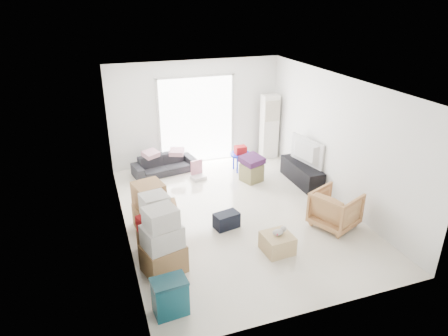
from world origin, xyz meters
name	(u,v)px	position (x,y,z in m)	size (l,w,h in m)	color
room_shell	(237,152)	(0.00, 0.00, 1.35)	(4.98, 6.48, 3.18)	white
sliding_door	(197,117)	(0.00, 2.98, 1.24)	(2.10, 0.04, 2.33)	white
ac_tower	(269,127)	(1.95, 2.65, 0.88)	(0.45, 0.30, 1.75)	white
tv_console	(302,173)	(2.00, 0.87, 0.24)	(0.42, 1.42, 0.47)	black
television	(303,161)	(2.00, 0.87, 0.54)	(1.09, 0.63, 0.14)	black
sofa	(164,162)	(-1.01, 2.50, 0.31)	(1.58, 0.46, 0.62)	#232328
pillow_left	(150,149)	(-1.33, 2.52, 0.67)	(0.37, 0.29, 0.12)	#BE8B9A
pillow_right	(176,147)	(-0.69, 2.45, 0.68)	(0.39, 0.31, 0.13)	#BE8B9A
armchair	(336,207)	(1.62, -1.10, 0.40)	(0.78, 0.74, 0.81)	tan
storage_bins	(170,297)	(-1.90, -2.35, 0.28)	(0.52, 0.38, 0.57)	#0F4855
box_stack_a	(163,244)	(-1.80, -1.39, 0.52)	(0.76, 0.69, 1.17)	brown
box_stack_b	(157,228)	(-1.80, -0.84, 0.49)	(0.68, 0.67, 1.13)	brown
box_stack_c	(150,206)	(-1.77, 0.07, 0.45)	(0.66, 0.63, 0.92)	brown
loose_box	(165,212)	(-1.47, 0.16, 0.19)	(0.47, 0.47, 0.39)	brown
duffel_bag	(226,220)	(-0.39, -0.46, 0.15)	(0.48, 0.29, 0.31)	black
ottoman	(251,172)	(0.89, 1.34, 0.22)	(0.44, 0.44, 0.44)	#8B8551
blanket	(252,161)	(0.89, 1.34, 0.51)	(0.48, 0.48, 0.14)	#4A2153
kids_table	(240,153)	(0.86, 2.01, 0.48)	(0.54, 0.54, 0.66)	#0E20CE
toy_walker	(198,174)	(-0.31, 1.90, 0.12)	(0.40, 0.37, 0.45)	silver
wood_crate	(277,243)	(0.19, -1.51, 0.17)	(0.50, 0.50, 0.33)	tan
plush_bunny	(279,231)	(0.22, -1.50, 0.40)	(0.28, 0.16, 0.14)	#B2ADA8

